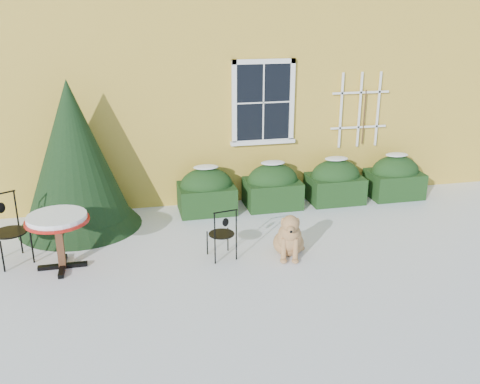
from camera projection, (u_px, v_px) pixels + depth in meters
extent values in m
plane|color=white|center=(255.00, 271.00, 7.97)|extent=(80.00, 80.00, 0.00)
cube|color=yellow|center=(187.00, 36.00, 13.41)|extent=(12.00, 8.00, 6.00)
cube|color=black|center=(263.00, 102.00, 10.22)|extent=(1.05, 0.03, 1.45)
cube|color=white|center=(264.00, 61.00, 9.96)|extent=(1.23, 0.06, 0.09)
cube|color=white|center=(263.00, 142.00, 10.47)|extent=(1.23, 0.06, 0.09)
cube|color=white|center=(234.00, 104.00, 10.10)|extent=(0.09, 0.06, 1.63)
cube|color=white|center=(292.00, 101.00, 10.33)|extent=(0.09, 0.06, 1.63)
cube|color=white|center=(263.00, 103.00, 10.21)|extent=(0.02, 0.02, 1.45)
cube|color=white|center=(263.00, 103.00, 10.21)|extent=(1.05, 0.02, 0.02)
cube|color=white|center=(263.00, 142.00, 10.47)|extent=(1.29, 0.14, 0.07)
cube|color=white|center=(341.00, 111.00, 10.61)|extent=(0.04, 0.03, 1.50)
cube|color=white|center=(360.00, 110.00, 10.70)|extent=(0.04, 0.03, 1.50)
cube|color=white|center=(378.00, 109.00, 10.78)|extent=(0.04, 0.03, 1.50)
cube|color=white|center=(358.00, 127.00, 10.81)|extent=(1.20, 0.03, 0.04)
cube|color=white|center=(361.00, 92.00, 10.58)|extent=(1.20, 0.03, 0.04)
cylinder|color=#472D19|center=(364.00, 117.00, 10.75)|extent=(0.02, 0.02, 1.10)
cube|color=black|center=(207.00, 198.00, 10.17)|extent=(1.05, 0.80, 0.52)
ellipsoid|color=black|center=(206.00, 185.00, 10.08)|extent=(1.00, 0.72, 0.67)
ellipsoid|color=white|center=(206.00, 167.00, 9.96)|extent=(0.47, 0.32, 0.06)
cube|color=black|center=(272.00, 193.00, 10.44)|extent=(1.05, 0.80, 0.52)
ellipsoid|color=black|center=(273.00, 181.00, 10.35)|extent=(1.00, 0.72, 0.67)
ellipsoid|color=white|center=(273.00, 163.00, 10.23)|extent=(0.47, 0.32, 0.06)
cube|color=black|center=(335.00, 188.00, 10.71)|extent=(1.05, 0.80, 0.52)
ellipsoid|color=black|center=(335.00, 176.00, 10.62)|extent=(1.00, 0.72, 0.67)
ellipsoid|color=white|center=(336.00, 159.00, 10.50)|extent=(0.47, 0.32, 0.06)
cube|color=black|center=(394.00, 184.00, 10.98)|extent=(1.05, 0.80, 0.52)
ellipsoid|color=black|center=(395.00, 172.00, 10.89)|extent=(1.00, 0.72, 0.67)
ellipsoid|color=white|center=(397.00, 155.00, 10.77)|extent=(0.47, 0.32, 0.06)
cone|color=black|center=(78.00, 193.00, 9.37)|extent=(2.15, 2.15, 1.25)
cone|color=black|center=(74.00, 156.00, 9.15)|extent=(1.92, 1.92, 2.60)
cube|color=black|center=(63.00, 266.00, 8.04)|extent=(0.72, 0.08, 0.06)
cube|color=black|center=(63.00, 266.00, 8.04)|extent=(0.08, 0.72, 0.06)
cube|color=#57331E|center=(60.00, 245.00, 7.93)|extent=(0.10, 0.10, 0.77)
cylinder|color=#A9150E|center=(57.00, 221.00, 7.80)|extent=(0.93, 0.93, 0.04)
cylinder|color=white|center=(57.00, 217.00, 7.78)|extent=(0.86, 0.86, 0.07)
cylinder|color=black|center=(228.00, 239.00, 8.55)|extent=(0.02, 0.02, 0.39)
cylinder|color=black|center=(207.00, 243.00, 8.42)|extent=(0.02, 0.02, 0.39)
cylinder|color=black|center=(236.00, 248.00, 8.25)|extent=(0.02, 0.02, 0.39)
cylinder|color=black|center=(215.00, 252.00, 8.12)|extent=(0.02, 0.02, 0.39)
cylinder|color=black|center=(222.00, 234.00, 8.27)|extent=(0.40, 0.40, 0.02)
cylinder|color=black|center=(236.00, 223.00, 8.11)|extent=(0.02, 0.02, 0.44)
cylinder|color=black|center=(215.00, 227.00, 7.98)|extent=(0.02, 0.02, 0.44)
cylinder|color=black|center=(225.00, 211.00, 7.97)|extent=(0.38, 0.09, 0.02)
ellipsoid|color=black|center=(226.00, 222.00, 8.03)|extent=(0.11, 0.04, 0.14)
cylinder|color=black|center=(3.00, 256.00, 7.86)|extent=(0.03, 0.03, 0.50)
cylinder|color=black|center=(32.00, 248.00, 8.14)|extent=(0.03, 0.03, 0.50)
cylinder|color=black|center=(21.00, 239.00, 8.45)|extent=(0.03, 0.03, 0.50)
cylinder|color=black|center=(10.00, 232.00, 8.07)|extent=(0.51, 0.51, 0.02)
cylinder|color=black|center=(16.00, 208.00, 8.27)|extent=(0.03, 0.03, 0.56)
ellipsoid|color=black|center=(1.00, 208.00, 8.11)|extent=(0.13, 0.10, 0.17)
ellipsoid|color=tan|center=(288.00, 243.00, 8.47)|extent=(0.61, 0.64, 0.40)
ellipsoid|color=tan|center=(289.00, 237.00, 8.25)|extent=(0.45, 0.42, 0.49)
sphere|color=tan|center=(290.00, 232.00, 8.16)|extent=(0.31, 0.31, 0.31)
cylinder|color=tan|center=(284.00, 250.00, 8.18)|extent=(0.08, 0.08, 0.40)
cylinder|color=tan|center=(295.00, 250.00, 8.18)|extent=(0.08, 0.08, 0.40)
ellipsoid|color=tan|center=(284.00, 261.00, 8.19)|extent=(0.11, 0.14, 0.06)
ellipsoid|color=tan|center=(295.00, 261.00, 8.19)|extent=(0.11, 0.14, 0.06)
cylinder|color=tan|center=(290.00, 229.00, 8.13)|extent=(0.23, 0.26, 0.21)
sphere|color=tan|center=(290.00, 224.00, 8.05)|extent=(0.26, 0.26, 0.26)
ellipsoid|color=tan|center=(291.00, 229.00, 7.96)|extent=(0.17, 0.23, 0.11)
sphere|color=black|center=(291.00, 232.00, 7.87)|extent=(0.04, 0.04, 0.04)
ellipsoid|color=tan|center=(283.00, 223.00, 8.09)|extent=(0.08, 0.10, 0.16)
ellipsoid|color=tan|center=(298.00, 223.00, 8.08)|extent=(0.08, 0.10, 0.16)
cylinder|color=tan|center=(298.00, 245.00, 8.70)|extent=(0.15, 0.32, 0.07)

